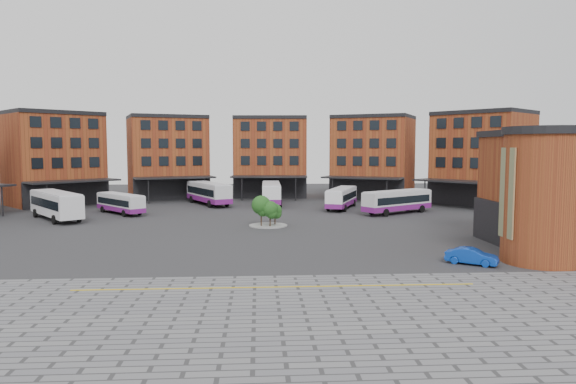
{
  "coord_description": "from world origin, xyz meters",
  "views": [
    {
      "loc": [
        0.87,
        -46.42,
        9.03
      ],
      "look_at": [
        4.22,
        10.96,
        4.0
      ],
      "focal_mm": 32.0,
      "sensor_mm": 36.0,
      "label": 1
    }
  ],
  "objects": [
    {
      "name": "bus_b",
      "position": [
        -17.81,
        23.92,
        1.49
      ],
      "size": [
        8.12,
        8.79,
        2.74
      ],
      "rotation": [
        0.0,
        0.0,
        0.72
      ],
      "color": "silver",
      "rests_on": "ground"
    },
    {
      "name": "bus_a",
      "position": [
        -24.31,
        18.6,
        2.07
      ],
      "size": [
        9.73,
        11.53,
        3.49
      ],
      "rotation": [
        0.0,
        0.0,
        0.65
      ],
      "color": "silver",
      "rests_on": "ground"
    },
    {
      "name": "bus_e",
      "position": [
        13.14,
        28.07,
        1.65
      ],
      "size": [
        6.24,
        10.98,
        3.05
      ],
      "rotation": [
        0.0,
        0.0,
        -0.37
      ],
      "color": "white",
      "rests_on": "ground"
    },
    {
      "name": "east_building",
      "position": [
        28.7,
        -3.06,
        5.29
      ],
      "size": [
        17.4,
        15.4,
        10.6
      ],
      "color": "brown",
      "rests_on": "ground"
    },
    {
      "name": "bus_f",
      "position": [
        19.82,
        22.06,
        1.71
      ],
      "size": [
        10.83,
        8.22,
        3.16
      ],
      "rotation": [
        0.0,
        0.0,
        -1.0
      ],
      "color": "silver",
      "rests_on": "ground"
    },
    {
      "name": "tree_island",
      "position": [
        1.89,
        11.52,
        1.92
      ],
      "size": [
        4.4,
        4.4,
        3.58
      ],
      "color": "gray",
      "rests_on": "ground"
    },
    {
      "name": "main_building",
      "position": [
        -4.77,
        38.25,
        7.23
      ],
      "size": [
        94.14,
        42.48,
        14.6
      ],
      "color": "brown",
      "rests_on": "ground"
    },
    {
      "name": "ground",
      "position": [
        0.0,
        0.0,
        0.0
      ],
      "size": [
        160.0,
        160.0,
        0.0
      ],
      "primitive_type": "plane",
      "color": "#28282B",
      "rests_on": "ground"
    },
    {
      "name": "paving_zone",
      "position": [
        2.0,
        -22.0,
        0.01
      ],
      "size": [
        50.0,
        22.0,
        0.02
      ],
      "primitive_type": "cube",
      "color": "slate",
      "rests_on": "ground"
    },
    {
      "name": "blue_car",
      "position": [
        17.31,
        -8.33,
        0.64
      ],
      "size": [
        3.98,
        3.25,
        1.28
      ],
      "primitive_type": "imported",
      "rotation": [
        0.0,
        0.0,
        0.99
      ],
      "color": "#0D39A9",
      "rests_on": "ground"
    },
    {
      "name": "bus_c",
      "position": [
        -6.95,
        34.51,
        1.89
      ],
      "size": [
        8.12,
        12.33,
        3.49
      ],
      "rotation": [
        0.0,
        0.0,
        0.47
      ],
      "color": "silver",
      "rests_on": "ground"
    },
    {
      "name": "yellow_line",
      "position": [
        2.0,
        -14.0,
        0.03
      ],
      "size": [
        26.0,
        0.15,
        0.02
      ],
      "primitive_type": "cube",
      "color": "gold",
      "rests_on": "paving_zone"
    },
    {
      "name": "bus_d",
      "position": [
        2.92,
        34.03,
        1.86
      ],
      "size": [
        3.21,
        12.19,
        3.42
      ],
      "rotation": [
        0.0,
        0.0,
        -0.01
      ],
      "color": "white",
      "rests_on": "ground"
    }
  ]
}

